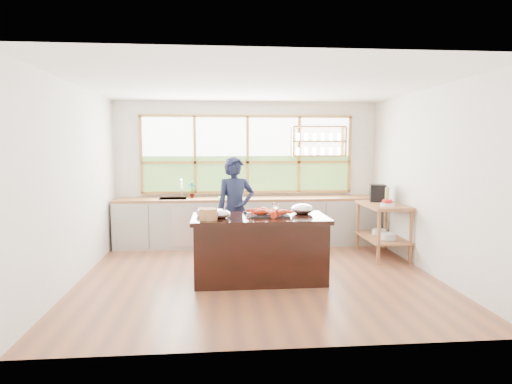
{
  "coord_description": "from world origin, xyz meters",
  "views": [
    {
      "loc": [
        -0.56,
        -5.97,
        1.86
      ],
      "look_at": [
        -0.02,
        0.15,
        1.2
      ],
      "focal_mm": 30.0,
      "sensor_mm": 36.0,
      "label": 1
    }
  ],
  "objects": [
    {
      "name": "cook",
      "position": [
        -0.3,
        0.71,
        0.85
      ],
      "size": [
        0.69,
        0.53,
        1.69
      ],
      "primitive_type": "imported",
      "rotation": [
        0.0,
        0.0,
        0.22
      ],
      "color": "#161B36",
      "rests_on": "ground_plane"
    },
    {
      "name": "back_counter",
      "position": [
        -0.02,
        1.94,
        0.45
      ],
      "size": [
        4.9,
        0.63,
        0.9
      ],
      "color": "#ACAAA3",
      "rests_on": "ground_plane"
    },
    {
      "name": "wicker_basket",
      "position": [
        -0.7,
        -0.42,
        0.97
      ],
      "size": [
        0.23,
        0.23,
        0.15
      ],
      "primitive_type": "cylinder",
      "color": "#BD824A",
      "rests_on": "island"
    },
    {
      "name": "wine_bottle",
      "position": [
        2.24,
        0.88,
        1.04
      ],
      "size": [
        0.09,
        0.09,
        0.28
      ],
      "primitive_type": "cylinder",
      "rotation": [
        0.0,
        0.0,
        0.32
      ],
      "color": "#98A956",
      "rests_on": "right_shelf_unit"
    },
    {
      "name": "island",
      "position": [
        0.0,
        -0.2,
        0.45
      ],
      "size": [
        1.85,
        0.9,
        0.9
      ],
      "color": "black",
      "rests_on": "ground_plane"
    },
    {
      "name": "lobster_pile",
      "position": [
        0.12,
        -0.18,
        0.96
      ],
      "size": [
        0.55,
        0.48,
        0.08
      ],
      "color": "red",
      "rests_on": "slate_board"
    },
    {
      "name": "cutting_board",
      "position": [
        -0.37,
        1.94,
        0.91
      ],
      "size": [
        0.4,
        0.3,
        0.01
      ],
      "primitive_type": "cube",
      "rotation": [
        0.0,
        0.0,
        0.0
      ],
      "color": "green",
      "rests_on": "back_counter"
    },
    {
      "name": "parchment_roll",
      "position": [
        -0.83,
        0.03,
        0.94
      ],
      "size": [
        0.09,
        0.3,
        0.08
      ],
      "primitive_type": "cylinder",
      "rotation": [
        1.57,
        0.0,
        -0.03
      ],
      "color": "silver",
      "rests_on": "island"
    },
    {
      "name": "fruit_bowl",
      "position": [
        2.14,
        0.61,
        0.95
      ],
      "size": [
        0.22,
        0.22,
        0.11
      ],
      "color": "silver",
      "rests_on": "right_shelf_unit"
    },
    {
      "name": "potted_plant",
      "position": [
        -1.06,
        2.0,
        1.05
      ],
      "size": [
        0.16,
        0.12,
        0.3
      ],
      "primitive_type": "imported",
      "rotation": [
        0.0,
        0.0,
        -0.07
      ],
      "color": "slate",
      "rests_on": "back_counter"
    },
    {
      "name": "wine_glass",
      "position": [
        0.19,
        -0.41,
        1.06
      ],
      "size": [
        0.08,
        0.08,
        0.22
      ],
      "color": "silver",
      "rests_on": "island"
    },
    {
      "name": "slate_board",
      "position": [
        0.13,
        -0.17,
        0.91
      ],
      "size": [
        0.56,
        0.41,
        0.02
      ],
      "primitive_type": "cube",
      "rotation": [
        0.0,
        0.0,
        -0.02
      ],
      "color": "black",
      "rests_on": "island"
    },
    {
      "name": "mixing_bowl_left",
      "position": [
        -0.54,
        -0.3,
        0.96
      ],
      "size": [
        0.27,
        0.27,
        0.13
      ],
      "primitive_type": "ellipsoid",
      "color": "silver",
      "rests_on": "island"
    },
    {
      "name": "right_shelf_unit",
      "position": [
        2.19,
        0.89,
        0.6
      ],
      "size": [
        0.62,
        1.1,
        0.9
      ],
      "color": "#975933",
      "rests_on": "ground_plane"
    },
    {
      "name": "room_shell",
      "position": [
        0.02,
        0.51,
        1.75
      ],
      "size": [
        5.02,
        4.52,
        2.71
      ],
      "color": "silver",
      "rests_on": "ground_plane"
    },
    {
      "name": "espresso_machine",
      "position": [
        2.19,
        1.18,
        1.05
      ],
      "size": [
        0.32,
        0.34,
        0.3
      ],
      "primitive_type": "cube",
      "rotation": [
        0.0,
        0.0,
        -0.26
      ],
      "color": "black",
      "rests_on": "right_shelf_unit"
    },
    {
      "name": "mixing_bowl_right",
      "position": [
        0.63,
        -0.03,
        0.97
      ],
      "size": [
        0.32,
        0.32,
        0.15
      ],
      "primitive_type": "ellipsoid",
      "color": "silver",
      "rests_on": "island"
    },
    {
      "name": "ground_plane",
      "position": [
        0.0,
        0.0,
        0.0
      ],
      "size": [
        5.0,
        5.0,
        0.0
      ],
      "primitive_type": "plane",
      "color": "#955633"
    }
  ]
}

